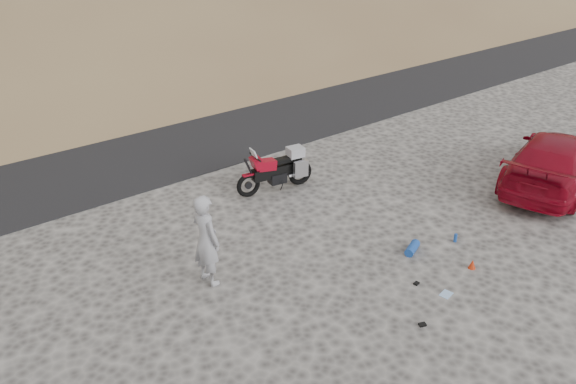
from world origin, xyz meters
The scene contains 11 objects.
ground centered at (0.00, 0.00, 0.00)m, with size 140.00×140.00×0.00m, color #413E3C.
road centered at (0.00, 9.00, 0.00)m, with size 120.00×7.00×0.05m, color black.
motorcycle centered at (1.35, 3.48, 0.57)m, with size 2.23×0.84×1.33m.
man centered at (-2.24, 1.06, 0.00)m, with size 0.72×0.47×1.97m, color #99989D.
red_car centered at (7.41, -0.81, 0.00)m, with size 1.98×4.87×1.41m, color maroon.
gear_blue_mat centered at (1.85, -0.77, 0.10)m, with size 0.20×0.20×0.50m, color #194297.
gear_bottle centered at (2.95, -1.08, 0.10)m, with size 0.07×0.07×0.20m, color #194297.
gear_funnel centered at (2.38, -1.96, 0.10)m, with size 0.16×0.16×0.20m, color #B8290C.
gear_glove_a centered at (0.15, -2.51, 0.02)m, with size 0.13×0.09×0.04m, color black.
gear_glove_b centered at (1.03, -1.61, 0.02)m, with size 0.11×0.08×0.04m, color black.
gear_blue_cloth centered at (1.23, -2.20, 0.01)m, with size 0.26×0.19×0.01m, color #93BAE4.
Camera 1 is at (-6.68, -7.32, 6.90)m, focal length 35.00 mm.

